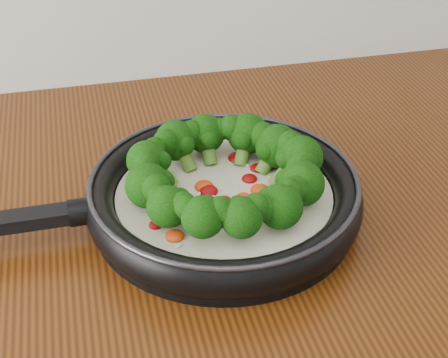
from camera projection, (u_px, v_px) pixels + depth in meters
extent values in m
cylinder|color=black|center=(224.00, 211.00, 0.74)|extent=(0.29, 0.29, 0.01)
torus|color=black|center=(224.00, 195.00, 0.73)|extent=(0.31, 0.31, 0.03)
torus|color=#2D2D33|center=(224.00, 180.00, 0.72)|extent=(0.30, 0.30, 0.01)
cube|color=black|center=(4.00, 223.00, 0.68)|extent=(0.18, 0.03, 0.02)
cylinder|color=black|center=(82.00, 212.00, 0.70)|extent=(0.03, 0.03, 0.03)
cylinder|color=silver|center=(224.00, 200.00, 0.73)|extent=(0.24, 0.24, 0.02)
ellipsoid|color=#8B0608|center=(268.00, 166.00, 0.77)|extent=(0.02, 0.02, 0.01)
ellipsoid|color=#8B0608|center=(224.00, 200.00, 0.71)|extent=(0.02, 0.02, 0.01)
ellipsoid|color=red|center=(244.00, 198.00, 0.72)|extent=(0.02, 0.02, 0.01)
ellipsoid|color=#8B0608|center=(291.00, 217.00, 0.69)|extent=(0.03, 0.03, 0.01)
ellipsoid|color=#8B0608|center=(249.00, 179.00, 0.75)|extent=(0.02, 0.02, 0.01)
ellipsoid|color=red|center=(175.00, 236.00, 0.66)|extent=(0.03, 0.03, 0.01)
ellipsoid|color=#8B0608|center=(162.00, 175.00, 0.75)|extent=(0.03, 0.03, 0.01)
ellipsoid|color=#8B0608|center=(237.00, 158.00, 0.79)|extent=(0.03, 0.03, 0.01)
ellipsoid|color=red|center=(309.00, 194.00, 0.72)|extent=(0.02, 0.02, 0.01)
ellipsoid|color=#8B0608|center=(156.00, 225.00, 0.68)|extent=(0.02, 0.02, 0.01)
ellipsoid|color=#8B0608|center=(303.00, 186.00, 0.74)|extent=(0.03, 0.03, 0.01)
ellipsoid|color=red|center=(204.00, 187.00, 0.73)|extent=(0.03, 0.03, 0.01)
ellipsoid|color=#8B0608|center=(208.00, 191.00, 0.73)|extent=(0.03, 0.03, 0.01)
ellipsoid|color=#8B0608|center=(252.00, 199.00, 0.72)|extent=(0.02, 0.02, 0.01)
ellipsoid|color=red|center=(244.00, 208.00, 0.70)|extent=(0.02, 0.02, 0.01)
ellipsoid|color=#8B0608|center=(257.00, 168.00, 0.77)|extent=(0.02, 0.02, 0.01)
ellipsoid|color=#8B0608|center=(166.00, 212.00, 0.69)|extent=(0.02, 0.02, 0.01)
ellipsoid|color=red|center=(260.00, 190.00, 0.73)|extent=(0.03, 0.03, 0.01)
ellipsoid|color=white|center=(226.00, 193.00, 0.73)|extent=(0.01, 0.01, 0.00)
ellipsoid|color=white|center=(199.00, 194.00, 0.72)|extent=(0.01, 0.01, 0.00)
ellipsoid|color=white|center=(178.00, 246.00, 0.65)|extent=(0.01, 0.01, 0.00)
ellipsoid|color=white|center=(281.00, 210.00, 0.70)|extent=(0.01, 0.01, 0.00)
ellipsoid|color=white|center=(237.00, 191.00, 0.73)|extent=(0.01, 0.01, 0.00)
ellipsoid|color=white|center=(200.00, 189.00, 0.73)|extent=(0.01, 0.01, 0.00)
ellipsoid|color=white|center=(267.00, 149.00, 0.80)|extent=(0.01, 0.01, 0.00)
ellipsoid|color=white|center=(143.00, 169.00, 0.77)|extent=(0.01, 0.01, 0.00)
ellipsoid|color=white|center=(221.00, 218.00, 0.69)|extent=(0.01, 0.01, 0.00)
ellipsoid|color=white|center=(188.00, 169.00, 0.77)|extent=(0.01, 0.01, 0.00)
ellipsoid|color=white|center=(224.00, 189.00, 0.73)|extent=(0.01, 0.01, 0.00)
ellipsoid|color=white|center=(291.00, 199.00, 0.72)|extent=(0.01, 0.01, 0.00)
ellipsoid|color=white|center=(242.00, 152.00, 0.80)|extent=(0.01, 0.01, 0.00)
ellipsoid|color=white|center=(166.00, 180.00, 0.75)|extent=(0.01, 0.01, 0.00)
ellipsoid|color=white|center=(221.00, 188.00, 0.73)|extent=(0.01, 0.01, 0.00)
ellipsoid|color=white|center=(211.00, 195.00, 0.72)|extent=(0.01, 0.01, 0.00)
ellipsoid|color=white|center=(232.00, 200.00, 0.72)|extent=(0.01, 0.01, 0.00)
ellipsoid|color=white|center=(166.00, 191.00, 0.73)|extent=(0.01, 0.01, 0.00)
ellipsoid|color=white|center=(300.00, 197.00, 0.72)|extent=(0.01, 0.01, 0.00)
ellipsoid|color=white|center=(246.00, 165.00, 0.77)|extent=(0.01, 0.01, 0.00)
ellipsoid|color=white|center=(229.00, 191.00, 0.73)|extent=(0.01, 0.01, 0.00)
ellipsoid|color=white|center=(201.00, 214.00, 0.70)|extent=(0.01, 0.01, 0.00)
cylinder|color=#5E8F2E|center=(284.00, 173.00, 0.73)|extent=(0.04, 0.02, 0.04)
sphere|color=black|center=(301.00, 158.00, 0.73)|extent=(0.05, 0.05, 0.05)
sphere|color=black|center=(291.00, 144.00, 0.74)|extent=(0.03, 0.03, 0.03)
sphere|color=black|center=(304.00, 163.00, 0.71)|extent=(0.03, 0.03, 0.03)
sphere|color=black|center=(286.00, 158.00, 0.72)|extent=(0.03, 0.03, 0.03)
cylinder|color=#5E8F2E|center=(267.00, 162.00, 0.76)|extent=(0.03, 0.03, 0.03)
sphere|color=black|center=(277.00, 146.00, 0.76)|extent=(0.05, 0.05, 0.05)
sphere|color=black|center=(262.00, 136.00, 0.76)|extent=(0.03, 0.03, 0.03)
sphere|color=black|center=(288.00, 149.00, 0.74)|extent=(0.03, 0.03, 0.03)
sphere|color=black|center=(267.00, 150.00, 0.75)|extent=(0.03, 0.03, 0.03)
cylinder|color=#5E8F2E|center=(243.00, 152.00, 0.77)|extent=(0.03, 0.04, 0.03)
sphere|color=black|center=(248.00, 134.00, 0.78)|extent=(0.05, 0.05, 0.05)
sphere|color=black|center=(231.00, 128.00, 0.78)|extent=(0.03, 0.03, 0.03)
sphere|color=black|center=(262.00, 133.00, 0.77)|extent=(0.03, 0.03, 0.03)
sphere|color=black|center=(243.00, 139.00, 0.76)|extent=(0.02, 0.02, 0.02)
cylinder|color=#5E8F2E|center=(209.00, 152.00, 0.78)|extent=(0.02, 0.03, 0.03)
sphere|color=black|center=(205.00, 134.00, 0.78)|extent=(0.05, 0.05, 0.05)
sphere|color=black|center=(192.00, 132.00, 0.77)|extent=(0.03, 0.03, 0.03)
sphere|color=black|center=(220.00, 129.00, 0.78)|extent=(0.03, 0.03, 0.03)
sphere|color=black|center=(209.00, 139.00, 0.77)|extent=(0.02, 0.02, 0.02)
cylinder|color=#5E8F2E|center=(185.00, 158.00, 0.76)|extent=(0.03, 0.04, 0.03)
sphere|color=black|center=(176.00, 140.00, 0.77)|extent=(0.05, 0.05, 0.05)
sphere|color=black|center=(166.00, 142.00, 0.75)|extent=(0.03, 0.03, 0.03)
sphere|color=black|center=(190.00, 132.00, 0.77)|extent=(0.03, 0.03, 0.03)
sphere|color=black|center=(185.00, 145.00, 0.75)|extent=(0.02, 0.02, 0.02)
cylinder|color=#5E8F2E|center=(163.00, 175.00, 0.73)|extent=(0.04, 0.03, 0.04)
sphere|color=black|center=(147.00, 161.00, 0.73)|extent=(0.05, 0.05, 0.05)
sphere|color=black|center=(146.00, 164.00, 0.71)|extent=(0.03, 0.03, 0.03)
sphere|color=black|center=(154.00, 149.00, 0.74)|extent=(0.03, 0.03, 0.03)
sphere|color=black|center=(161.00, 161.00, 0.72)|extent=(0.02, 0.02, 0.02)
cylinder|color=#5E8F2E|center=(164.00, 194.00, 0.70)|extent=(0.03, 0.02, 0.03)
sphere|color=black|center=(148.00, 186.00, 0.69)|extent=(0.05, 0.05, 0.05)
sphere|color=black|center=(156.00, 188.00, 0.67)|extent=(0.03, 0.03, 0.03)
sphere|color=black|center=(148.00, 171.00, 0.70)|extent=(0.03, 0.03, 0.03)
sphere|color=black|center=(163.00, 181.00, 0.70)|extent=(0.02, 0.02, 0.02)
cylinder|color=#5E8F2E|center=(180.00, 211.00, 0.68)|extent=(0.03, 0.03, 0.03)
sphere|color=black|center=(168.00, 207.00, 0.66)|extent=(0.04, 0.04, 0.04)
sphere|color=black|center=(183.00, 205.00, 0.65)|extent=(0.03, 0.03, 0.03)
sphere|color=black|center=(159.00, 194.00, 0.67)|extent=(0.03, 0.03, 0.03)
sphere|color=black|center=(180.00, 198.00, 0.67)|extent=(0.02, 0.02, 0.02)
cylinder|color=#5E8F2E|center=(208.00, 220.00, 0.66)|extent=(0.03, 0.04, 0.04)
sphere|color=black|center=(203.00, 217.00, 0.64)|extent=(0.04, 0.04, 0.04)
sphere|color=black|center=(220.00, 210.00, 0.64)|extent=(0.03, 0.03, 0.03)
sphere|color=black|center=(188.00, 208.00, 0.64)|extent=(0.03, 0.03, 0.03)
sphere|color=black|center=(207.00, 205.00, 0.65)|extent=(0.02, 0.02, 0.02)
cylinder|color=#5E8F2E|center=(237.00, 220.00, 0.66)|extent=(0.02, 0.04, 0.04)
sphere|color=black|center=(242.00, 217.00, 0.64)|extent=(0.04, 0.04, 0.04)
sphere|color=black|center=(256.00, 206.00, 0.64)|extent=(0.03, 0.03, 0.03)
sphere|color=black|center=(225.00, 212.00, 0.63)|extent=(0.02, 0.02, 0.02)
sphere|color=black|center=(238.00, 206.00, 0.65)|extent=(0.02, 0.02, 0.02)
cylinder|color=#5E8F2E|center=(268.00, 211.00, 0.68)|extent=(0.03, 0.04, 0.03)
sphere|color=black|center=(280.00, 207.00, 0.66)|extent=(0.05, 0.05, 0.05)
sphere|color=black|center=(289.00, 191.00, 0.67)|extent=(0.03, 0.03, 0.03)
sphere|color=black|center=(265.00, 207.00, 0.65)|extent=(0.03, 0.03, 0.03)
sphere|color=black|center=(269.00, 198.00, 0.67)|extent=(0.02, 0.02, 0.02)
cylinder|color=#5E8F2E|center=(285.00, 193.00, 0.70)|extent=(0.04, 0.03, 0.03)
sphere|color=black|center=(302.00, 184.00, 0.69)|extent=(0.05, 0.05, 0.05)
sphere|color=black|center=(300.00, 168.00, 0.70)|extent=(0.03, 0.03, 0.03)
sphere|color=black|center=(295.00, 188.00, 0.67)|extent=(0.03, 0.03, 0.03)
sphere|color=black|center=(286.00, 180.00, 0.69)|extent=(0.02, 0.02, 0.02)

